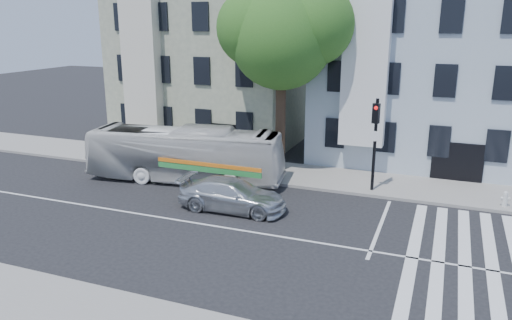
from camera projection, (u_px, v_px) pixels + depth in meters
The scene contains 10 objects.
ground at pixel (215, 226), 21.06m from camera, with size 120.00×120.00×0.00m, color black.
sidewalk_far at pixel (277, 173), 28.21m from camera, with size 80.00×4.00×0.15m, color gray.
building_left at pixel (217, 62), 35.48m from camera, with size 12.00×10.00×11.00m, color gray.
building_right at pixel (423, 69), 30.56m from camera, with size 12.00×10.00×11.00m, color #A1B2BF.
street_tree at pixel (284, 31), 26.76m from camera, with size 7.30×5.90×11.10m.
bus at pixel (185, 154), 26.71m from camera, with size 10.58×2.47×2.95m, color silver.
sedan at pixel (232, 195), 22.71m from camera, with size 4.98×2.03×1.45m, color silver.
hedge at pixel (167, 160), 29.28m from camera, with size 8.50×0.84×0.70m, color #27541B, non-canonical shape.
traffic_signal at pixel (375, 133), 24.26m from camera, with size 0.49×0.55×4.77m.
fire_hydrant at pixel (505, 198), 22.82m from camera, with size 0.41×0.24×0.73m.
Camera 1 is at (8.74, -17.54, 8.38)m, focal length 35.00 mm.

